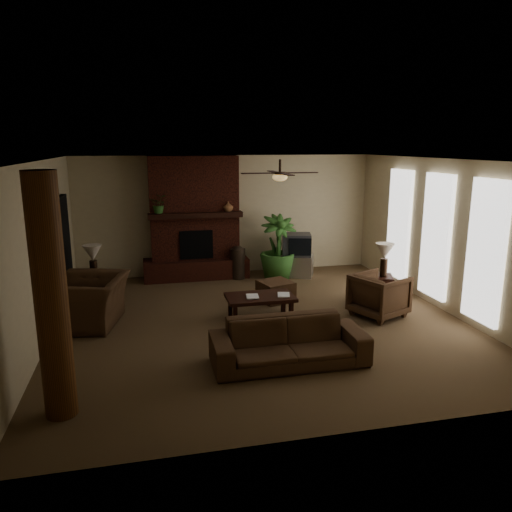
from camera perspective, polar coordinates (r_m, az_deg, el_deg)
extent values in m
plane|color=brown|center=(8.67, 0.59, -7.69)|extent=(7.00, 7.00, 0.00)
plane|color=silver|center=(8.11, 0.64, 11.15)|extent=(7.00, 7.00, 0.00)
plane|color=#C3B38D|center=(11.66, -3.40, 4.80)|extent=(7.00, 0.00, 7.00)
plane|color=#C3B38D|center=(5.05, 9.93, -6.43)|extent=(7.00, 0.00, 7.00)
plane|color=#C3B38D|center=(8.22, -23.86, 0.20)|extent=(0.00, 7.00, 7.00)
plane|color=#C3B38D|center=(9.69, 21.20, 2.25)|extent=(0.00, 7.00, 7.00)
cube|color=#4D1E14|center=(11.31, -7.20, 4.46)|extent=(2.00, 0.50, 2.80)
cube|color=#4D1E14|center=(11.44, -6.98, -1.44)|extent=(2.40, 0.70, 0.45)
cube|color=black|center=(11.16, -6.98, 1.32)|extent=(0.75, 0.04, 0.65)
cube|color=black|center=(11.02, -7.07, 4.76)|extent=(2.10, 0.28, 0.12)
cube|color=white|center=(11.02, 16.36, 3.54)|extent=(0.08, 0.85, 2.35)
cube|color=white|center=(9.84, 20.29, 2.17)|extent=(0.08, 0.85, 2.35)
cube|color=white|center=(8.72, 25.24, 0.42)|extent=(0.08, 0.85, 2.35)
cylinder|color=#593216|center=(5.83, -22.83, -4.64)|extent=(0.36, 0.36, 2.80)
cube|color=black|center=(10.01, -21.48, 0.50)|extent=(0.10, 1.00, 2.10)
cylinder|color=black|center=(8.50, 2.82, 10.41)|extent=(0.04, 0.04, 0.24)
cylinder|color=black|center=(8.51, 2.82, 9.61)|extent=(0.20, 0.20, 0.06)
ellipsoid|color=#F2BF72|center=(8.51, 2.81, 9.20)|extent=(0.26, 0.26, 0.14)
cube|color=black|center=(8.63, 5.41, 9.68)|extent=(0.55, 0.12, 0.01)
cube|color=black|center=(8.41, 0.15, 9.65)|extent=(0.55, 0.12, 0.01)
cube|color=black|center=(8.90, 2.11, 9.83)|extent=(0.12, 0.55, 0.01)
cube|color=black|center=(8.13, 3.58, 9.51)|extent=(0.12, 0.55, 0.01)
imported|color=#49311F|center=(6.98, 3.89, -9.20)|extent=(2.20, 0.65, 0.86)
imported|color=#49311F|center=(8.84, -18.89, -4.14)|extent=(1.10, 1.44, 1.13)
imported|color=#49311F|center=(9.09, 14.22, -4.22)|extent=(1.06, 1.09, 0.86)
cube|color=black|center=(8.69, 0.49, -4.84)|extent=(1.20, 0.70, 0.06)
cube|color=black|center=(8.43, -2.45, -6.97)|extent=(0.07, 0.07, 0.37)
cube|color=black|center=(8.65, 4.12, -6.46)|extent=(0.07, 0.07, 0.37)
cube|color=black|center=(8.89, -3.04, -5.89)|extent=(0.07, 0.07, 0.37)
cube|color=black|center=(9.10, 3.20, -5.44)|extent=(0.07, 0.07, 0.37)
cube|color=#49311F|center=(9.73, 2.31, -4.11)|extent=(0.74, 0.74, 0.40)
cube|color=silver|center=(11.56, 4.51, -1.11)|extent=(0.98, 0.81, 0.50)
cube|color=#353538|center=(11.41, 4.75, 1.33)|extent=(0.75, 0.65, 0.52)
cube|color=black|center=(11.16, 5.16, 1.06)|extent=(0.51, 0.16, 0.40)
cylinder|color=#2D2119|center=(11.30, -2.13, -0.89)|extent=(0.34, 0.34, 0.70)
sphere|color=#2D2119|center=(11.24, -2.14, 0.35)|extent=(0.34, 0.34, 0.34)
imported|color=#326026|center=(11.26, 2.53, -0.60)|extent=(1.01, 1.57, 0.83)
cube|color=black|center=(9.92, -18.48, -4.00)|extent=(0.54, 0.54, 0.55)
cylinder|color=black|center=(9.77, -18.43, -1.51)|extent=(0.15, 0.15, 0.35)
cone|color=beige|center=(9.70, -18.57, 0.35)|extent=(0.40, 0.40, 0.30)
cube|color=black|center=(9.88, 14.13, -3.79)|extent=(0.64, 0.64, 0.55)
cylinder|color=black|center=(9.74, 14.70, -1.31)|extent=(0.16, 0.16, 0.35)
cone|color=beige|center=(9.67, 14.81, 0.55)|extent=(0.42, 0.42, 0.30)
imported|color=#326026|center=(10.97, -11.25, 5.75)|extent=(0.42, 0.46, 0.33)
imported|color=#905D39|center=(11.09, -3.26, 5.78)|extent=(0.25, 0.26, 0.22)
imported|color=#999999|center=(8.53, -1.15, -3.95)|extent=(0.22, 0.06, 0.29)
imported|color=#999999|center=(8.66, 2.55, -3.70)|extent=(0.21, 0.08, 0.29)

